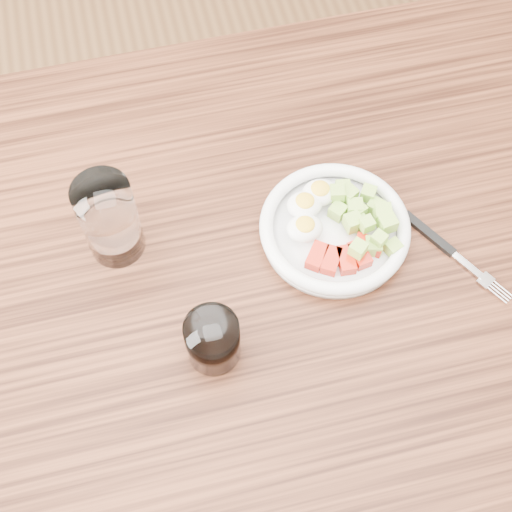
{
  "coord_description": "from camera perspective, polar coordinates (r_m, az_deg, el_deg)",
  "views": [
    {
      "loc": [
        -0.12,
        -0.43,
        1.66
      ],
      "look_at": [
        -0.01,
        0.01,
        0.8
      ],
      "focal_mm": 50.0,
      "sensor_mm": 36.0,
      "label": 1
    }
  ],
  "objects": [
    {
      "name": "ground",
      "position": [
        1.72,
        0.41,
        -12.87
      ],
      "size": [
        4.0,
        4.0,
        0.0
      ],
      "primitive_type": "plane",
      "color": "brown",
      "rests_on": "ground"
    },
    {
      "name": "bowl",
      "position": [
        1.01,
        6.3,
        2.37
      ],
      "size": [
        0.21,
        0.21,
        0.05
      ],
      "color": "white",
      "rests_on": "dining_table"
    },
    {
      "name": "coffee_glass",
      "position": [
        0.91,
        -3.48,
        -6.74
      ],
      "size": [
        0.07,
        0.07,
        0.08
      ],
      "color": "white",
      "rests_on": "dining_table"
    },
    {
      "name": "fork",
      "position": [
        1.04,
        14.71,
        0.85
      ],
      "size": [
        0.11,
        0.17,
        0.01
      ],
      "color": "black",
      "rests_on": "dining_table"
    },
    {
      "name": "dining_table",
      "position": [
        1.09,
        0.64,
        -3.59
      ],
      "size": [
        1.5,
        0.9,
        0.77
      ],
      "color": "brown",
      "rests_on": "ground"
    },
    {
      "name": "water_glass",
      "position": [
        0.97,
        -11.64,
        2.9
      ],
      "size": [
        0.08,
        0.08,
        0.14
      ],
      "primitive_type": "cylinder",
      "color": "white",
      "rests_on": "dining_table"
    }
  ]
}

